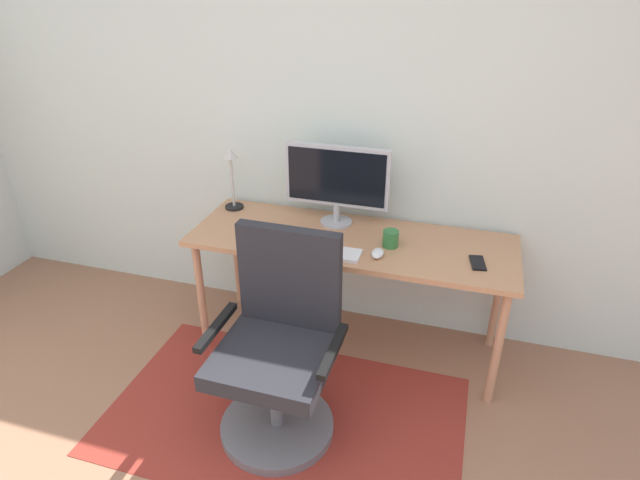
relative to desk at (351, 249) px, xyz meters
name	(u,v)px	position (x,y,z in m)	size (l,w,h in m)	color
wall_back	(360,112)	(-0.06, 0.37, 0.65)	(6.00, 0.10, 2.60)	silver
area_rug	(285,414)	(-0.17, -0.64, -0.64)	(1.76, 1.05, 0.01)	maroon
desk	(351,249)	(0.00, 0.00, 0.00)	(1.74, 0.60, 0.71)	tan
monitor	(337,179)	(-0.13, 0.16, 0.33)	(0.58, 0.18, 0.45)	#B2B2B7
keyboard	(319,251)	(-0.12, -0.20, 0.08)	(0.43, 0.13, 0.02)	white
computer_mouse	(378,253)	(0.17, -0.15, 0.08)	(0.06, 0.10, 0.03)	white
coffee_cup	(391,239)	(0.22, -0.03, 0.11)	(0.08, 0.08, 0.09)	#2E7136
cell_phone	(478,263)	(0.66, -0.09, 0.07)	(0.07, 0.14, 0.01)	black
desk_lamp	(231,171)	(-0.77, 0.18, 0.30)	(0.11, 0.11, 0.38)	black
office_chair	(279,356)	(-0.17, -0.68, -0.24)	(0.60, 0.55, 0.99)	slate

